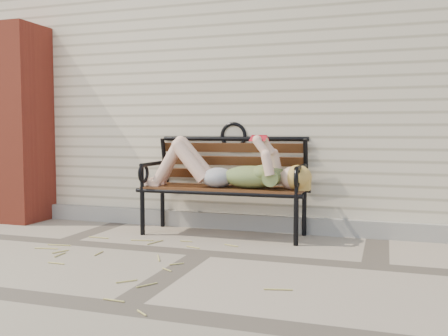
% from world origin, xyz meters
% --- Properties ---
extents(ground, '(80.00, 80.00, 0.00)m').
position_xyz_m(ground, '(0.00, 0.00, 0.00)').
color(ground, gray).
rests_on(ground, ground).
extents(house_wall, '(8.00, 4.00, 3.00)m').
position_xyz_m(house_wall, '(0.00, 3.00, 1.50)').
color(house_wall, beige).
rests_on(house_wall, ground).
extents(foundation_strip, '(8.00, 0.10, 0.15)m').
position_xyz_m(foundation_strip, '(0.00, 0.97, 0.07)').
color(foundation_strip, gray).
rests_on(foundation_strip, ground).
extents(brick_pillar, '(0.50, 0.50, 2.00)m').
position_xyz_m(brick_pillar, '(-2.30, 0.75, 1.00)').
color(brick_pillar, '#A23824').
rests_on(brick_pillar, ground).
extents(garden_bench, '(1.56, 0.62, 1.01)m').
position_xyz_m(garden_bench, '(-0.06, 0.78, 0.57)').
color(garden_bench, black).
rests_on(garden_bench, ground).
extents(reading_woman, '(1.47, 0.33, 0.46)m').
position_xyz_m(reading_woman, '(-0.05, 0.65, 0.60)').
color(reading_woman, '#0A3E4A').
rests_on(reading_woman, ground).
extents(straw_scatter, '(2.96, 1.74, 0.01)m').
position_xyz_m(straw_scatter, '(-0.41, -0.41, 0.01)').
color(straw_scatter, tan).
rests_on(straw_scatter, ground).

